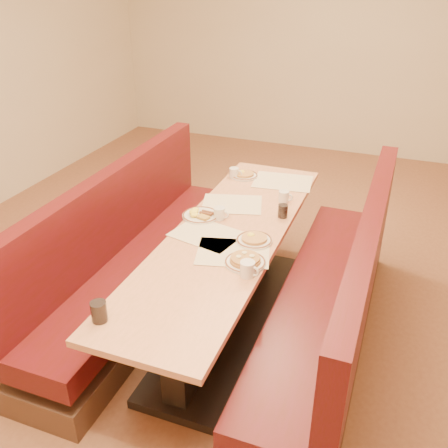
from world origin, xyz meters
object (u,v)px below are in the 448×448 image
(pancake_plate, at_px, (245,261))
(coffee_mug_b, at_px, (220,213))
(booth_left, at_px, (135,262))
(soda_tumbler_near, at_px, (99,312))
(soda_tumbler_mid, at_px, (283,211))
(coffee_mug_c, at_px, (284,196))
(eggs_plate, at_px, (200,215))
(booth_right, at_px, (333,305))
(coffee_mug_d, at_px, (234,173))
(coffee_mug_a, at_px, (248,269))
(diner_table, at_px, (227,281))

(pancake_plate, xyz_separation_m, coffee_mug_b, (-0.35, 0.48, 0.03))
(booth_left, height_order, soda_tumbler_near, booth_left)
(pancake_plate, bearing_deg, soda_tumbler_mid, 85.74)
(coffee_mug_c, bearing_deg, soda_tumbler_near, -100.88)
(eggs_plate, bearing_deg, booth_right, -8.76)
(booth_right, height_order, soda_tumbler_mid, booth_right)
(coffee_mug_b, bearing_deg, booth_left, -156.94)
(pancake_plate, relative_size, eggs_plate, 0.95)
(coffee_mug_c, relative_size, soda_tumbler_near, 0.99)
(booth_right, bearing_deg, pancake_plate, -148.54)
(pancake_plate, xyz_separation_m, coffee_mug_d, (-0.50, 1.21, 0.02))
(pancake_plate, distance_m, coffee_mug_a, 0.13)
(booth_right, relative_size, coffee_mug_a, 20.73)
(booth_left, distance_m, coffee_mug_b, 0.77)
(soda_tumbler_mid, bearing_deg, coffee_mug_c, 102.59)
(coffee_mug_c, distance_m, soda_tumbler_mid, 0.25)
(diner_table, distance_m, eggs_plate, 0.49)
(coffee_mug_d, bearing_deg, diner_table, -75.93)
(diner_table, relative_size, coffee_mug_c, 22.91)
(coffee_mug_b, bearing_deg, coffee_mug_c, 58.57)
(booth_left, bearing_deg, pancake_plate, -17.80)
(coffee_mug_b, bearing_deg, soda_tumbler_mid, 32.05)
(diner_table, distance_m, booth_left, 0.73)
(pancake_plate, distance_m, coffee_mug_d, 1.31)
(soda_tumbler_mid, bearing_deg, soda_tumbler_near, -111.45)
(pancake_plate, xyz_separation_m, coffee_mug_c, (-0.01, 0.91, 0.02))
(eggs_plate, relative_size, soda_tumbler_mid, 2.77)
(coffee_mug_a, xyz_separation_m, soda_tumbler_near, (-0.56, -0.64, 0.01))
(booth_right, bearing_deg, booth_left, 180.00)
(coffee_mug_b, distance_m, soda_tumbler_mid, 0.44)
(coffee_mug_b, height_order, soda_tumbler_near, soda_tumbler_near)
(diner_table, relative_size, coffee_mug_d, 22.81)
(eggs_plate, xyz_separation_m, coffee_mug_d, (-0.02, 0.75, 0.03))
(coffee_mug_d, distance_m, soda_tumbler_near, 1.97)
(pancake_plate, height_order, eggs_plate, pancake_plate)
(coffee_mug_c, height_order, soda_tumbler_mid, soda_tumbler_mid)
(soda_tumbler_near, bearing_deg, booth_left, 113.06)
(coffee_mug_a, distance_m, coffee_mug_d, 1.44)
(booth_right, height_order, eggs_plate, booth_right)
(coffee_mug_a, height_order, soda_tumbler_near, soda_tumbler_near)
(diner_table, bearing_deg, soda_tumbler_mid, 52.14)
(eggs_plate, distance_m, coffee_mug_d, 0.75)
(coffee_mug_b, bearing_deg, coffee_mug_a, -48.70)
(pancake_plate, relative_size, coffee_mug_b, 2.17)
(booth_right, bearing_deg, soda_tumbler_near, -133.61)
(coffee_mug_a, relative_size, soda_tumbler_mid, 1.29)
(pancake_plate, xyz_separation_m, coffee_mug_a, (0.06, -0.12, 0.03))
(coffee_mug_a, distance_m, coffee_mug_b, 0.72)
(coffee_mug_a, xyz_separation_m, coffee_mug_c, (-0.06, 1.03, -0.00))
(coffee_mug_d, bearing_deg, coffee_mug_b, -80.90)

